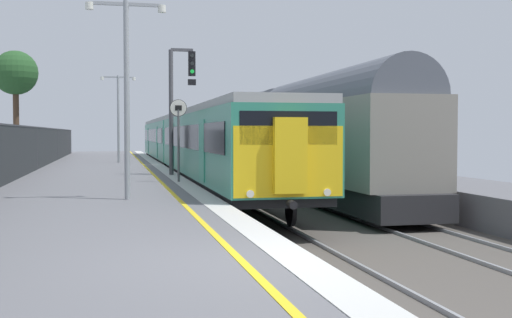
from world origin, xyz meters
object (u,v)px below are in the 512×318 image
at_px(signal_gantry, 178,96).
at_px(freight_train_adjacent_track, 227,134).
at_px(commuter_train_at_platform, 190,141).
at_px(platform_lamp_far, 118,111).
at_px(platform_lamp_mid, 127,81).
at_px(background_tree_centre, 14,75).
at_px(speed_limit_sign, 178,130).

bearing_deg(signal_gantry, freight_train_adjacent_track, 74.14).
bearing_deg(freight_train_adjacent_track, signal_gantry, -105.86).
relative_size(commuter_train_at_platform, signal_gantry, 7.86).
bearing_deg(platform_lamp_far, platform_lamp_mid, -90.00).
bearing_deg(background_tree_centre, signal_gantry, -63.88).
bearing_deg(commuter_train_at_platform, speed_limit_sign, -98.54).
bearing_deg(commuter_train_at_platform, background_tree_centre, 137.28).
xyz_separation_m(freight_train_adjacent_track, platform_lamp_mid, (-7.73, -28.86, 1.34)).
distance_m(freight_train_adjacent_track, platform_lamp_far, 10.70).
height_order(freight_train_adjacent_track, platform_lamp_mid, platform_lamp_mid).
xyz_separation_m(signal_gantry, platform_lamp_far, (-2.25, 12.03, -0.18)).
xyz_separation_m(freight_train_adjacent_track, platform_lamp_far, (-7.73, -7.28, 1.34)).
bearing_deg(speed_limit_sign, signal_gantry, 84.63).
bearing_deg(platform_lamp_mid, commuter_train_at_platform, 78.27).
distance_m(commuter_train_at_platform, platform_lamp_far, 5.51).
xyz_separation_m(commuter_train_at_platform, signal_gantry, (-1.48, -8.38, 1.94)).
bearing_deg(signal_gantry, background_tree_centre, 116.12).
height_order(speed_limit_sign, background_tree_centre, background_tree_centre).
height_order(signal_gantry, speed_limit_sign, signal_gantry).
relative_size(commuter_train_at_platform, freight_train_adjacent_track, 0.68).
bearing_deg(freight_train_adjacent_track, platform_lamp_mid, -104.99).
bearing_deg(freight_train_adjacent_track, commuter_train_at_platform, -110.13).
distance_m(freight_train_adjacent_track, platform_lamp_mid, 29.91).
bearing_deg(platform_lamp_far, signal_gantry, -79.42).
bearing_deg(platform_lamp_mid, signal_gantry, 76.77).
xyz_separation_m(commuter_train_at_platform, platform_lamp_far, (-3.73, 3.65, 1.76)).
relative_size(freight_train_adjacent_track, signal_gantry, 11.56).
distance_m(commuter_train_at_platform, platform_lamp_mid, 18.40).
bearing_deg(freight_train_adjacent_track, platform_lamp_far, -136.74).
bearing_deg(platform_lamp_far, speed_limit_sign, -83.27).
height_order(platform_lamp_mid, background_tree_centre, background_tree_centre).
xyz_separation_m(platform_lamp_mid, background_tree_centre, (-6.48, 27.36, 2.44)).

